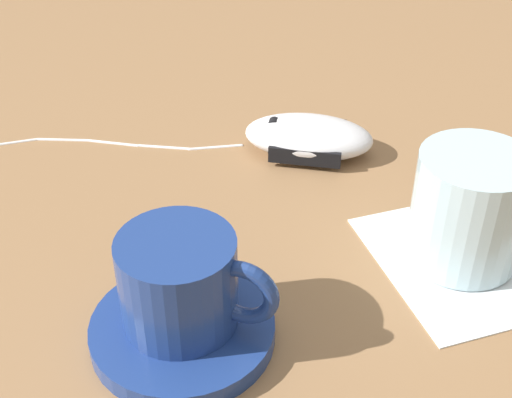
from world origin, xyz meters
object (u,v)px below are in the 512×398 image
saucer (183,330)px  computer_mouse (308,137)px  coffee_cup (182,282)px  drinking_glass (469,208)px

saucer → computer_mouse: 0.25m
coffee_cup → drinking_glass: drinking_glass is taller
coffee_cup → saucer: bearing=122.8°
saucer → coffee_cup: 0.04m
computer_mouse → drinking_glass: drinking_glass is taller
saucer → computer_mouse: bearing=-62.0°
coffee_cup → drinking_glass: size_ratio=1.14×
computer_mouse → drinking_glass: (-0.18, 0.01, 0.03)m
saucer → coffee_cup: coffee_cup is taller
saucer → coffee_cup: size_ratio=1.25×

